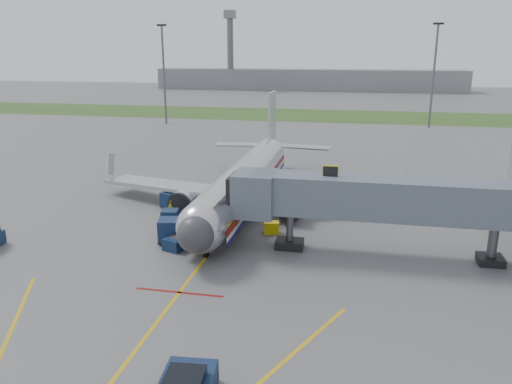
# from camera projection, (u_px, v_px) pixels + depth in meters

# --- Properties ---
(ground) EXTENTS (400.00, 400.00, 0.00)m
(ground) POSITION_uv_depth(u_px,v_px,m) (198.00, 267.00, 36.35)
(ground) COLOR #565659
(ground) RESTS_ON ground
(grass_strip) EXTENTS (300.00, 25.00, 0.01)m
(grass_strip) POSITION_uv_depth(u_px,v_px,m) (313.00, 115.00, 121.12)
(grass_strip) COLOR #2D4C1E
(grass_strip) RESTS_ON ground
(apron_markings) EXTENTS (21.52, 50.00, 0.01)m
(apron_markings) POSITION_uv_depth(u_px,v_px,m) (159.00, 319.00, 29.38)
(apron_markings) COLOR gold
(apron_markings) RESTS_ON ground
(airliner) EXTENTS (32.10, 35.67, 10.25)m
(airliner) POSITION_uv_depth(u_px,v_px,m) (245.00, 181.00, 49.99)
(airliner) COLOR silver
(airliner) RESTS_ON ground
(jet_bridge) EXTENTS (25.30, 4.00, 6.90)m
(jet_bridge) POSITION_uv_depth(u_px,v_px,m) (381.00, 200.00, 37.34)
(jet_bridge) COLOR slate
(jet_bridge) RESTS_ON ground
(light_mast_left) EXTENTS (2.00, 0.44, 20.40)m
(light_mast_left) POSITION_uv_depth(u_px,v_px,m) (164.00, 72.00, 105.14)
(light_mast_left) COLOR #595B60
(light_mast_left) RESTS_ON ground
(light_mast_right) EXTENTS (2.00, 0.44, 20.40)m
(light_mast_right) POSITION_uv_depth(u_px,v_px,m) (434.00, 73.00, 99.18)
(light_mast_right) COLOR #595B60
(light_mast_right) RESTS_ON ground
(distant_terminal) EXTENTS (120.00, 14.00, 8.00)m
(distant_terminal) POSITION_uv_depth(u_px,v_px,m) (307.00, 80.00, 197.31)
(distant_terminal) COLOR slate
(distant_terminal) RESTS_ON ground
(control_tower) EXTENTS (4.00, 4.00, 30.00)m
(control_tower) POSITION_uv_depth(u_px,v_px,m) (230.00, 45.00, 194.77)
(control_tower) COLOR #595B60
(control_tower) RESTS_ON ground
(baggage_cart_a) EXTENTS (1.72, 1.72, 1.59)m
(baggage_cart_a) POSITION_uv_depth(u_px,v_px,m) (170.00, 218.00, 44.44)
(baggage_cart_a) COLOR #0C1837
(baggage_cart_a) RESTS_ON ground
(baggage_cart_b) EXTENTS (1.98, 1.98, 1.62)m
(baggage_cart_b) POSITION_uv_depth(u_px,v_px,m) (170.00, 200.00, 49.82)
(baggage_cart_b) COLOR #0C1837
(baggage_cart_b) RESTS_ON ground
(baggage_cart_c) EXTENTS (2.20, 2.20, 1.97)m
(baggage_cart_c) POSITION_uv_depth(u_px,v_px,m) (170.00, 230.00, 40.88)
(baggage_cart_c) COLOR #0C1837
(baggage_cart_c) RESTS_ON ground
(belt_loader) EXTENTS (2.61, 4.75, 2.24)m
(belt_loader) POSITION_uv_depth(u_px,v_px,m) (184.00, 238.00, 40.49)
(belt_loader) COLOR #0C1837
(belt_loader) RESTS_ON ground
(ground_power_cart) EXTENTS (1.45, 1.13, 1.03)m
(ground_power_cart) POSITION_uv_depth(u_px,v_px,m) (271.00, 228.00, 42.97)
(ground_power_cart) COLOR yellow
(ground_power_cart) RESTS_ON ground
(ramp_worker) EXTENTS (0.77, 0.67, 1.78)m
(ramp_worker) POSITION_uv_depth(u_px,v_px,m) (171.00, 209.00, 46.86)
(ramp_worker) COLOR #9EC316
(ramp_worker) RESTS_ON ground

